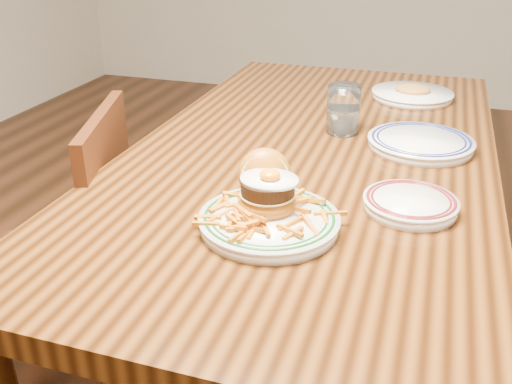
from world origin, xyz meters
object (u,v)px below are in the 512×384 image
(chair_left, at_px, (74,258))
(side_plate, at_px, (410,203))
(table, at_px, (312,179))
(main_plate, at_px, (268,208))

(chair_left, relative_size, side_plate, 4.70)
(table, distance_m, chair_left, 0.65)
(main_plate, relative_size, side_plate, 1.51)
(chair_left, xyz_separation_m, side_plate, (0.83, -0.05, 0.31))
(chair_left, bearing_deg, table, 3.24)
(table, bearing_deg, main_plate, -89.13)
(chair_left, height_order, main_plate, main_plate)
(chair_left, bearing_deg, main_plate, -35.25)
(main_plate, height_order, side_plate, main_plate)
(table, xyz_separation_m, main_plate, (0.01, -0.40, 0.12))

